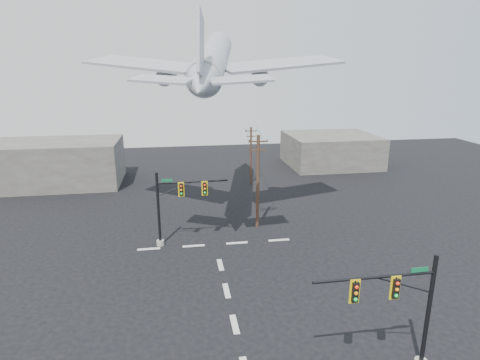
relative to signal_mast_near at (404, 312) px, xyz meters
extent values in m
plane|color=black|center=(-8.02, 5.39, -3.62)|extent=(120.00, 120.00, 0.00)
cube|color=beige|center=(-8.02, 5.39, -3.61)|extent=(0.40, 2.00, 0.01)
cube|color=beige|center=(-8.02, 9.39, -3.61)|extent=(0.40, 2.00, 0.01)
cube|color=beige|center=(-8.02, 13.39, -3.61)|extent=(0.40, 2.00, 0.01)
cube|color=beige|center=(-14.02, 17.39, -3.61)|extent=(2.00, 0.40, 0.01)
cube|color=beige|center=(-10.02, 17.39, -3.61)|extent=(2.00, 0.40, 0.01)
cube|color=beige|center=(-6.02, 17.39, -3.61)|extent=(2.00, 0.40, 0.01)
cube|color=beige|center=(-2.02, 17.39, -3.61)|extent=(2.00, 0.40, 0.01)
cylinder|color=black|center=(1.40, 0.05, -0.26)|extent=(0.23, 0.23, 6.72)
cylinder|color=black|center=(-1.80, 0.05, 2.14)|extent=(6.41, 0.15, 0.15)
cylinder|color=black|center=(-0.20, 0.05, 1.56)|extent=(3.40, 0.08, 0.08)
cube|color=black|center=(-0.74, -0.10, 1.53)|extent=(0.33, 0.29, 1.06)
cube|color=yellow|center=(-0.74, -0.08, 1.53)|extent=(0.53, 0.04, 1.30)
sphere|color=red|center=(-0.74, -0.26, 1.87)|extent=(0.19, 0.19, 0.19)
sphere|color=orange|center=(-0.74, -0.26, 1.53)|extent=(0.19, 0.19, 0.19)
sphere|color=green|center=(-0.74, -0.26, 1.20)|extent=(0.19, 0.19, 0.19)
cube|color=black|center=(-2.87, -0.10, 1.53)|extent=(0.33, 0.29, 1.06)
cube|color=yellow|center=(-2.87, -0.08, 1.53)|extent=(0.53, 0.04, 1.30)
sphere|color=red|center=(-2.87, -0.26, 1.87)|extent=(0.19, 0.19, 0.19)
sphere|color=orange|center=(-2.87, -0.26, 1.53)|extent=(0.19, 0.19, 0.19)
sphere|color=green|center=(-2.87, -0.26, 1.20)|extent=(0.19, 0.19, 0.19)
cube|color=#0D6033|center=(0.53, -0.01, 2.38)|extent=(0.91, 0.04, 0.25)
cylinder|color=gray|center=(-12.99, 18.05, -3.37)|extent=(0.69, 0.69, 0.49)
cylinder|color=black|center=(-12.99, 18.05, -0.18)|extent=(0.24, 0.24, 6.89)
cylinder|color=black|center=(-9.88, 18.05, 2.28)|extent=(6.23, 0.16, 0.16)
cylinder|color=black|center=(-11.44, 18.05, 1.69)|extent=(3.33, 0.08, 0.08)
cube|color=black|center=(-10.92, 17.90, 1.66)|extent=(0.33, 0.30, 1.08)
cube|color=yellow|center=(-10.92, 17.92, 1.66)|extent=(0.54, 0.04, 1.33)
sphere|color=red|center=(-10.92, 17.73, 2.01)|extent=(0.20, 0.20, 0.20)
sphere|color=orange|center=(-10.92, 17.73, 1.66)|extent=(0.20, 0.20, 0.20)
sphere|color=green|center=(-10.92, 17.73, 1.32)|extent=(0.20, 0.20, 0.20)
cube|color=black|center=(-8.84, 17.90, 1.66)|extent=(0.33, 0.30, 1.08)
cube|color=yellow|center=(-8.84, 17.92, 1.66)|extent=(0.54, 0.04, 1.33)
sphere|color=red|center=(-8.84, 17.73, 2.01)|extent=(0.20, 0.20, 0.20)
sphere|color=orange|center=(-8.84, 17.73, 1.66)|extent=(0.20, 0.20, 0.20)
sphere|color=green|center=(-8.84, 17.73, 1.32)|extent=(0.20, 0.20, 0.20)
cube|color=#0D6033|center=(-12.11, 17.99, 2.53)|extent=(0.93, 0.04, 0.26)
cylinder|color=#4D3021|center=(-3.38, 20.90, 1.10)|extent=(0.31, 0.31, 9.45)
cube|color=#4D3021|center=(-3.38, 20.90, 5.20)|extent=(1.89, 0.22, 0.13)
cube|color=#4D3021|center=(-3.38, 20.90, 4.36)|extent=(1.47, 0.20, 0.13)
cylinder|color=black|center=(-4.22, 20.94, 5.30)|extent=(0.10, 0.10, 0.13)
cylinder|color=black|center=(-3.38, 20.90, 5.30)|extent=(0.10, 0.10, 0.13)
cylinder|color=black|center=(-2.55, 20.86, 5.30)|extent=(0.10, 0.10, 0.13)
cylinder|color=#4D3021|center=(-1.17, 36.29, 0.35)|extent=(0.27, 0.27, 7.93)
cube|color=#4D3021|center=(-1.17, 36.29, 3.78)|extent=(1.61, 0.31, 0.11)
cube|color=#4D3021|center=(-1.17, 36.29, 3.07)|extent=(1.25, 0.26, 0.11)
cylinder|color=black|center=(-1.88, 36.38, 3.87)|extent=(0.09, 0.09, 0.11)
cylinder|color=black|center=(-1.17, 36.29, 3.87)|extent=(0.09, 0.09, 0.11)
cylinder|color=black|center=(-0.47, 36.20, 3.87)|extent=(0.09, 0.09, 0.11)
cylinder|color=black|center=(-3.06, 28.59, 4.44)|extent=(2.37, 15.40, 0.03)
cylinder|color=black|center=(-1.50, 28.59, 4.44)|extent=(2.11, 15.40, 0.03)
cylinder|color=#A4AAB0|center=(-7.25, 24.65, 12.89)|extent=(6.23, 18.95, 6.39)
cone|color=#A4AAB0|center=(-5.27, 35.57, 15.03)|extent=(3.71, 5.04, 3.66)
cone|color=#A4AAB0|center=(-9.23, 13.73, 10.74)|extent=(3.41, 4.94, 3.37)
cube|color=#A4AAB0|center=(-13.92, 24.63, 12.37)|extent=(12.11, 10.23, 1.01)
cube|color=#A4AAB0|center=(-1.01, 22.29, 12.37)|extent=(12.58, 7.00, 1.01)
cylinder|color=#A4AAB0|center=(-11.80, 25.25, 11.35)|extent=(2.20, 3.44, 2.18)
cylinder|color=#A4AAB0|center=(-2.77, 23.61, 11.35)|extent=(2.20, 3.44, 2.18)
cube|color=#A4AAB0|center=(-9.14, 14.21, 13.64)|extent=(0.93, 3.94, 5.16)
cube|color=#A4AAB0|center=(-12.04, 14.68, 11.20)|extent=(5.01, 3.78, 0.54)
cube|color=#A4AAB0|center=(-6.26, 13.63, 11.20)|extent=(4.74, 2.39, 0.54)
cube|color=slate|center=(-28.02, 40.39, -0.62)|extent=(18.00, 10.00, 6.00)
cube|color=slate|center=(13.98, 45.39, -1.12)|extent=(14.00, 12.00, 5.00)
camera|label=1|loc=(-11.18, -16.32, 12.13)|focal=30.00mm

